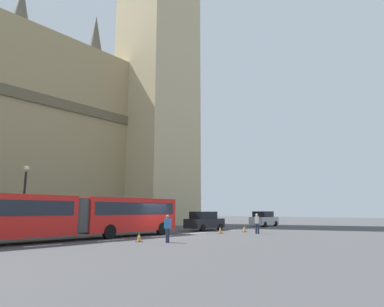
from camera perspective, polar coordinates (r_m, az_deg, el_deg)
The scene contains 11 objects.
ground_plane at distance 26.43m, azimuth -5.36°, elevation -14.01°, with size 160.00×160.00×0.00m, color #424244.
lane_centre_marking at distance 28.08m, azimuth -1.85°, elevation -13.79°, with size 34.40×0.16×0.01m.
articulated_bus at distance 24.18m, azimuth -19.61°, elevation -9.75°, with size 17.29×2.54×2.90m.
sedan_lead at distance 33.66m, azimuth 2.17°, elevation -11.58°, with size 4.40×1.86×1.85m.
sedan_trailing at distance 43.04m, azimuth 12.31°, elevation -10.97°, with size 4.40×1.86×1.85m.
traffic_cone_west at distance 21.84m, azimuth -9.13°, elevation -14.09°, with size 0.36×0.36×0.58m.
traffic_cone_middle at distance 29.68m, azimuth 4.89°, elevation -13.01°, with size 0.36×0.36×0.58m.
traffic_cone_east at distance 31.70m, azimuth 9.02°, elevation -12.72°, with size 0.36×0.36×0.58m.
street_lamp at distance 27.56m, azimuth -26.99°, elevation -6.47°, with size 0.44×0.44×5.27m.
pedestrian_near_cones at distance 21.11m, azimuth -4.23°, elevation -12.62°, with size 0.37×0.46×1.69m.
pedestrian_by_kerb at distance 29.41m, azimuth 11.15°, elevation -11.66°, with size 0.44×0.36×1.69m.
Camera 1 is at (-18.30, -18.97, 1.96)m, focal length 30.91 mm.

